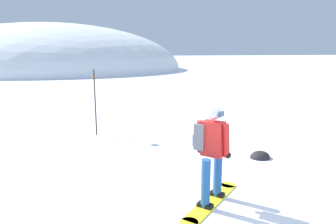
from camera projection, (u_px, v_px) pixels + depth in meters
ground_plane at (213, 206)px, 5.14m from camera, size 300.00×300.00×0.00m
ridge_peak_main at (54, 70)px, 41.76m from camera, size 34.23×30.81×12.24m
snowboarder_main at (211, 151)px, 5.12m from camera, size 1.42×1.35×1.71m
piste_marker_near at (95, 98)px, 9.29m from camera, size 0.20×0.20×2.05m
rock_mid at (260, 158)px, 7.46m from camera, size 0.50×0.42×0.35m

